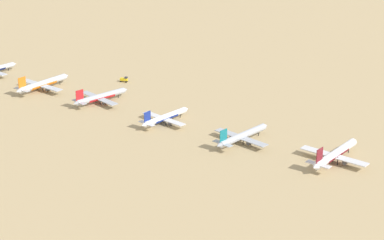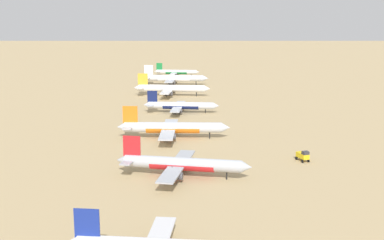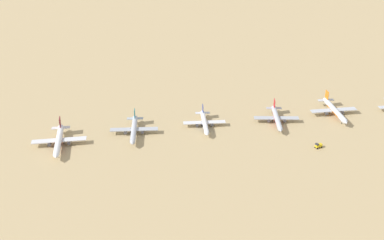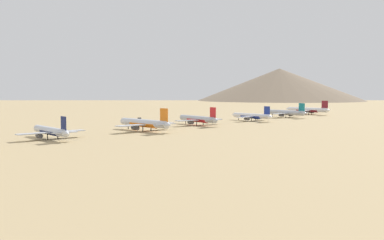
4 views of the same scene
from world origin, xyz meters
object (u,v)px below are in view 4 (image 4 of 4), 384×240
object	(u,v)px
parked_jet_5	(51,131)
parked_jet_0	(308,110)
service_truck	(138,120)
parked_jet_2	(252,116)
parked_jet_4	(144,123)
parked_jet_1	(286,113)
parked_jet_3	(198,119)

from	to	relation	value
parked_jet_5	parked_jet_0	bearing A→B (deg)	-88.82
parked_jet_0	service_truck	distance (m)	182.48
parked_jet_2	parked_jet_4	size ratio (longest dim) A/B	0.86
parked_jet_2	service_truck	size ratio (longest dim) A/B	7.01
parked_jet_0	parked_jet_1	size ratio (longest dim) A/B	1.08
parked_jet_4	service_truck	bearing A→B (deg)	-36.06
parked_jet_1	parked_jet_5	distance (m)	212.68
parked_jet_1	parked_jet_2	world-z (taller)	parked_jet_1
parked_jet_1	parked_jet_2	bearing A→B (deg)	91.68
parked_jet_4	parked_jet_5	bearing A→B (deg)	86.90
parked_jet_0	parked_jet_3	size ratio (longest dim) A/B	1.11
parked_jet_0	service_truck	size ratio (longest dim) A/B	8.31
parked_jet_3	parked_jet_5	distance (m)	103.45
parked_jet_0	parked_jet_5	distance (m)	266.13
parked_jet_4	parked_jet_5	xyz separation A→B (m)	(2.94, 54.23, -0.66)
parked_jet_0	parked_jet_2	world-z (taller)	parked_jet_0
service_truck	parked_jet_0	bearing A→B (deg)	-101.76
parked_jet_2	parked_jet_3	distance (m)	55.94
parked_jet_1	parked_jet_4	world-z (taller)	parked_jet_4
parked_jet_0	parked_jet_4	world-z (taller)	parked_jet_0
parked_jet_5	service_truck	world-z (taller)	parked_jet_5
parked_jet_0	service_truck	xyz separation A→B (m)	(37.20, 178.64, -2.44)
parked_jet_0	parked_jet_5	bearing A→B (deg)	91.18
parked_jet_2	parked_jet_0	bearing A→B (deg)	-85.47
parked_jet_3	parked_jet_4	bearing A→B (deg)	94.56
parked_jet_1	parked_jet_0	bearing A→B (deg)	-82.65
parked_jet_1	service_truck	distance (m)	132.78
parked_jet_2	parked_jet_5	xyz separation A→B (m)	(2.99, 159.24, -0.05)
parked_jet_1	parked_jet_4	xyz separation A→B (m)	(-1.52, 158.44, 0.19)
parked_jet_0	parked_jet_1	world-z (taller)	parked_jet_0
parked_jet_2	service_truck	bearing A→B (deg)	57.55
parked_jet_1	service_truck	bearing A→B (deg)	70.61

